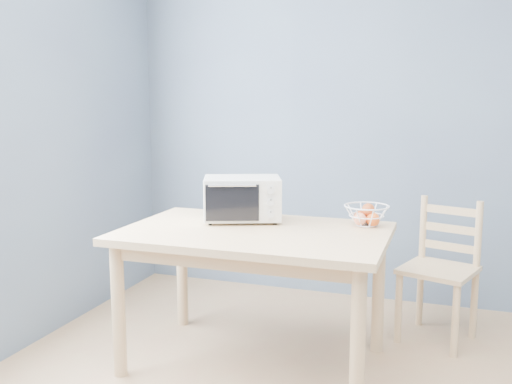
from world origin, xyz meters
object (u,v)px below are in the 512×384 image
(toaster_oven, at_px, (239,198))
(fruit_basket, at_px, (366,215))
(dining_chair, at_px, (441,272))
(dining_table, at_px, (254,248))

(toaster_oven, height_order, fruit_basket, toaster_oven)
(toaster_oven, relative_size, dining_chair, 0.60)
(fruit_basket, distance_m, dining_chair, 0.68)
(toaster_oven, xyz_separation_m, dining_chair, (1.11, 0.49, -0.47))
(fruit_basket, bearing_deg, dining_chair, 43.85)
(dining_table, distance_m, toaster_oven, 0.34)
(dining_table, bearing_deg, toaster_oven, 129.58)
(toaster_oven, relative_size, fruit_basket, 1.60)
(toaster_oven, bearing_deg, dining_table, -71.86)
(toaster_oven, height_order, dining_chair, toaster_oven)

